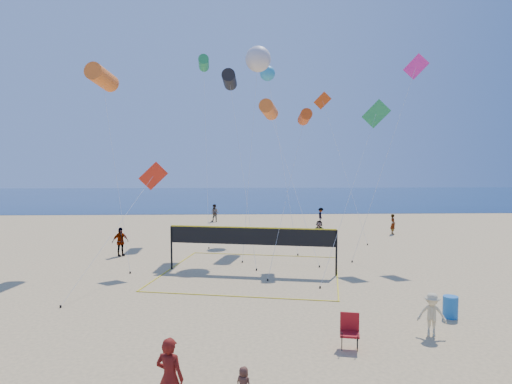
{
  "coord_description": "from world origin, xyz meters",
  "views": [
    {
      "loc": [
        -1.05,
        -12.56,
        5.77
      ],
      "look_at": [
        -0.49,
        2.0,
        4.79
      ],
      "focal_mm": 32.0,
      "sensor_mm": 36.0,
      "label": 1
    }
  ],
  "objects_px": {
    "woman": "(170,378)",
    "camp_chair": "(350,329)",
    "volleyball_net": "(252,241)",
    "trash_barrel": "(450,307)"
  },
  "relations": [
    {
      "from": "woman",
      "to": "trash_barrel",
      "type": "xyz_separation_m",
      "value": [
        9.36,
        6.26,
        -0.53
      ]
    },
    {
      "from": "trash_barrel",
      "to": "volleyball_net",
      "type": "relative_size",
      "value": 0.08
    },
    {
      "from": "woman",
      "to": "volleyball_net",
      "type": "distance_m",
      "value": 13.67
    },
    {
      "from": "trash_barrel",
      "to": "camp_chair",
      "type": "bearing_deg",
      "value": -149.5
    },
    {
      "from": "woman",
      "to": "trash_barrel",
      "type": "bearing_deg",
      "value": -124.44
    },
    {
      "from": "woman",
      "to": "camp_chair",
      "type": "relative_size",
      "value": 1.55
    },
    {
      "from": "camp_chair",
      "to": "volleyball_net",
      "type": "distance_m",
      "value": 10.23
    },
    {
      "from": "woman",
      "to": "camp_chair",
      "type": "distance_m",
      "value": 6.18
    },
    {
      "from": "trash_barrel",
      "to": "volleyball_net",
      "type": "height_order",
      "value": "volleyball_net"
    },
    {
      "from": "camp_chair",
      "to": "trash_barrel",
      "type": "bearing_deg",
      "value": 42.97
    }
  ]
}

